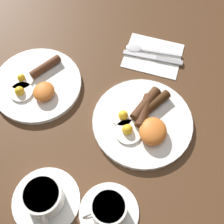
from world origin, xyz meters
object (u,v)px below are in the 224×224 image
object	(u,v)px
teacup_near	(109,210)
breakfast_plate_far	(38,84)
spoon	(140,49)
knife	(157,58)
breakfast_plate_near	(144,121)
teacup_far	(45,198)

from	to	relation	value
teacup_near	breakfast_plate_far	bearing A→B (deg)	42.47
breakfast_plate_far	spoon	bearing A→B (deg)	-54.02
knife	spoon	size ratio (longest dim) A/B	1.05
teacup_near	spoon	size ratio (longest dim) A/B	0.82
breakfast_plate_far	knife	xyz separation A→B (m)	(0.17, -0.33, -0.00)
breakfast_plate_far	spoon	distance (m)	0.34
breakfast_plate_near	teacup_far	size ratio (longest dim) A/B	1.65
breakfast_plate_far	knife	world-z (taller)	breakfast_plate_far
teacup_far	knife	distance (m)	0.53
breakfast_plate_near	teacup_far	xyz separation A→B (m)	(-0.26, 0.20, 0.01)
teacup_near	knife	size ratio (longest dim) A/B	0.77
teacup_near	spoon	distance (m)	0.51
teacup_near	knife	distance (m)	0.49
breakfast_plate_far	teacup_far	distance (m)	0.34
breakfast_plate_near	teacup_far	world-z (taller)	teacup_far
breakfast_plate_far	teacup_far	world-z (taller)	teacup_far
breakfast_plate_near	teacup_near	size ratio (longest dim) A/B	1.91
teacup_near	teacup_far	distance (m)	0.16
breakfast_plate_near	teacup_near	world-z (taller)	teacup_near
teacup_far	knife	bearing A→B (deg)	-22.21
breakfast_plate_near	breakfast_plate_far	bearing A→B (deg)	80.31
teacup_near	teacup_far	size ratio (longest dim) A/B	0.86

